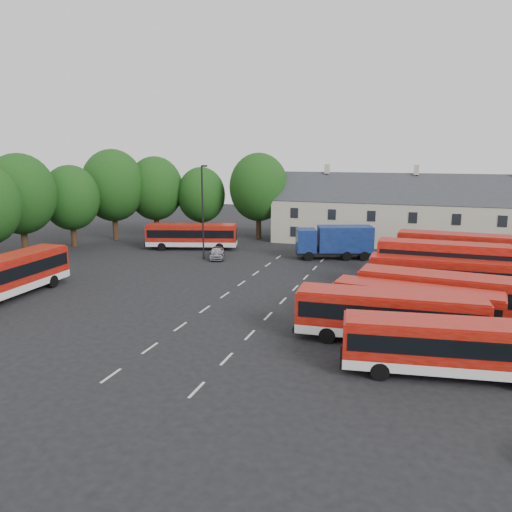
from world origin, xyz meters
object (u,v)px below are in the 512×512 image
(bus_west, at_px, (6,274))
(box_truck, at_px, (335,240))
(bus_dd_south, at_px, (442,264))
(lamppost, at_px, (203,210))
(bus_row_a, at_px, (448,344))
(silver_car, at_px, (217,253))

(bus_west, relative_size, box_truck, 1.40)
(bus_dd_south, relative_size, lamppost, 1.03)
(bus_west, xyz_separation_m, box_truck, (22.36, 23.79, -0.02))
(bus_row_a, relative_size, lamppost, 1.08)
(bus_west, xyz_separation_m, lamppost, (8.73, 18.81, 3.41))
(bus_west, relative_size, lamppost, 1.19)
(bus_row_a, height_order, box_truck, box_truck)
(bus_row_a, bearing_deg, silver_car, 126.37)
(box_truck, bearing_deg, lamppost, -179.23)
(bus_row_a, height_order, bus_west, bus_west)
(bus_row_a, xyz_separation_m, bus_west, (-33.04, 3.88, 0.22))
(silver_car, height_order, lamppost, lamppost)
(bus_dd_south, bearing_deg, box_truck, 135.62)
(bus_west, height_order, lamppost, lamppost)
(bus_dd_south, bearing_deg, bus_row_a, -89.70)
(box_truck, height_order, silver_car, box_truck)
(box_truck, distance_m, silver_car, 13.17)
(bus_dd_south, distance_m, box_truck, 15.23)
(bus_dd_south, xyz_separation_m, silver_car, (-23.17, 6.53, -1.78))
(bus_row_a, bearing_deg, bus_dd_south, 81.52)
(silver_car, bearing_deg, bus_dd_south, -35.69)
(bus_west, height_order, silver_car, bus_west)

